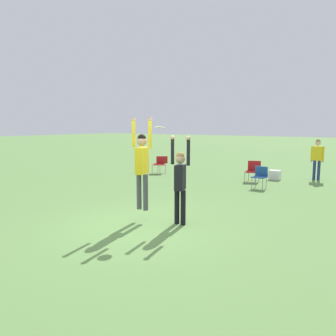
{
  "coord_description": "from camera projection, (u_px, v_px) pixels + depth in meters",
  "views": [
    {
      "loc": [
        4.74,
        -5.82,
        2.36
      ],
      "look_at": [
        0.23,
        0.69,
        1.3
      ],
      "focal_mm": 35.0,
      "sensor_mm": 36.0,
      "label": 1
    }
  ],
  "objects": [
    {
      "name": "person_defending",
      "position": [
        180.0,
        178.0,
        7.64
      ],
      "size": [
        0.54,
        0.43,
        2.1
      ],
      "rotation": [
        0.0,
        0.0,
        -1.24
      ],
      "color": "black",
      "rests_on": "ground_plane"
    },
    {
      "name": "cooler_box",
      "position": [
        275.0,
        175.0,
        14.08
      ],
      "size": [
        0.46,
        0.36,
        0.4
      ],
      "color": "white",
      "rests_on": "ground_plane"
    },
    {
      "name": "camping_chair_1",
      "position": [
        160.0,
        163.0,
        15.89
      ],
      "size": [
        0.76,
        0.84,
        0.82
      ],
      "rotation": [
        0.0,
        0.0,
        3.79
      ],
      "color": "gray",
      "rests_on": "ground_plane"
    },
    {
      "name": "ground_plane",
      "position": [
        144.0,
        225.0,
        7.73
      ],
      "size": [
        120.0,
        120.0,
        0.0
      ],
      "primitive_type": "plane",
      "color": "#608C47"
    },
    {
      "name": "person_spectator_near",
      "position": [
        317.0,
        156.0,
        13.87
      ],
      "size": [
        0.55,
        0.28,
        1.74
      ],
      "rotation": [
        0.0,
        0.0,
        -0.21
      ],
      "color": "navy",
      "rests_on": "ground_plane"
    },
    {
      "name": "camping_chair_0",
      "position": [
        253.0,
        169.0,
        13.55
      ],
      "size": [
        0.68,
        0.73,
        0.86
      ],
      "rotation": [
        0.0,
        0.0,
        3.53
      ],
      "color": "gray",
      "rests_on": "ground_plane"
    },
    {
      "name": "camping_chair_2",
      "position": [
        260.0,
        175.0,
        12.12
      ],
      "size": [
        0.49,
        0.52,
        0.81
      ],
      "rotation": [
        0.0,
        0.0,
        3.11
      ],
      "color": "gray",
      "rests_on": "ground_plane"
    },
    {
      "name": "frisbee",
      "position": [
        160.0,
        127.0,
        7.64
      ],
      "size": [
        0.24,
        0.24,
        0.05
      ],
      "color": "white"
    },
    {
      "name": "person_jumping",
      "position": [
        142.0,
        161.0,
        7.85
      ],
      "size": [
        0.6,
        0.49,
        2.24
      ],
      "rotation": [
        0.0,
        0.0,
        1.9
      ],
      "color": "#4C4C51",
      "rests_on": "ground_plane"
    }
  ]
}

